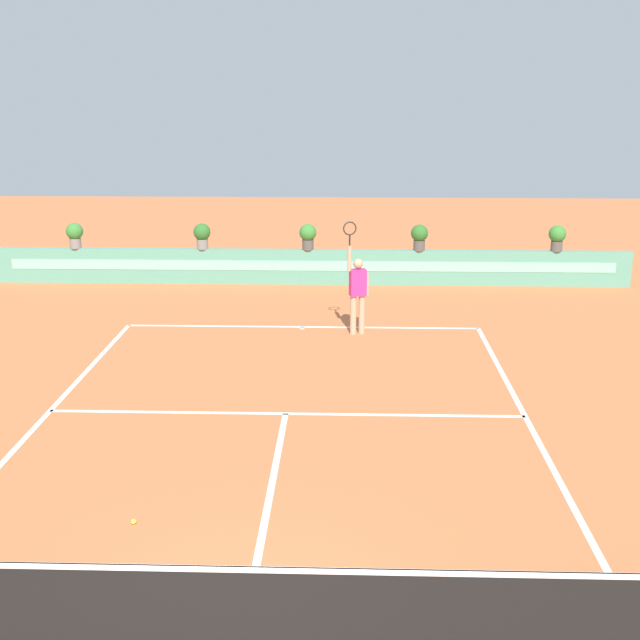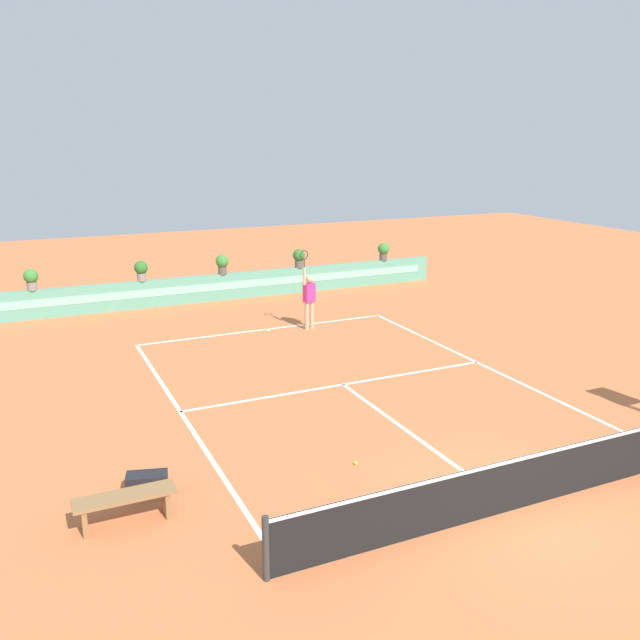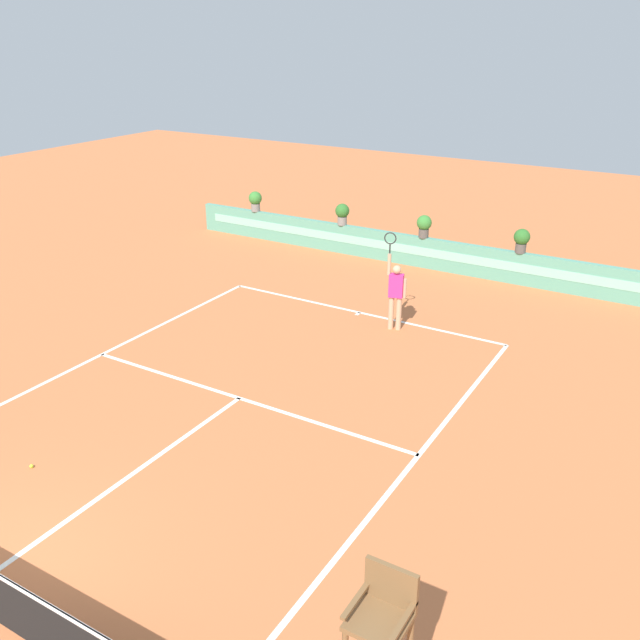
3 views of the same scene
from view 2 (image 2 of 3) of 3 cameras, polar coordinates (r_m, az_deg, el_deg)
name	(u,v)px [view 2 (image 2 of 3)]	position (r m, az deg, el deg)	size (l,w,h in m)	color
ground_plane	(350,390)	(16.53, 2.59, -5.96)	(60.00, 60.00, 0.00)	#C66B3D
court_lines	(337,380)	(17.13, 1.49, -5.16)	(8.32, 11.94, 0.01)	white
net	(517,482)	(11.81, 16.44, -13.04)	(8.92, 0.10, 1.00)	#333333
back_wall_barrier	(225,287)	(25.67, -8.08, 2.82)	(18.00, 0.21, 1.00)	#599E84
bench_courtside	(125,502)	(11.48, -16.24, -14.64)	(1.60, 0.44, 0.51)	olive
gear_bag	(147,483)	(12.36, -14.49, -13.29)	(0.70, 0.36, 0.36)	black
tennis_player	(309,297)	(21.39, -0.93, 1.96)	(0.60, 0.31, 2.58)	tan
tennis_ball_near_baseline	(356,463)	(12.97, 3.06, -12.06)	(0.07, 0.07, 0.07)	#CCE033
potted_plant_left	(141,270)	(24.81, -14.97, 4.17)	(0.48, 0.48, 0.72)	gray
potted_plant_far_right	(383,250)	(28.20, 5.41, 5.91)	(0.48, 0.48, 0.72)	#514C47
potted_plant_far_left	(31,278)	(24.49, -23.36, 3.28)	(0.48, 0.48, 0.72)	gray
potted_plant_right	(299,257)	(26.51, -1.81, 5.37)	(0.48, 0.48, 0.72)	#514C47
potted_plant_centre	(222,263)	(25.47, -8.32, 4.81)	(0.48, 0.48, 0.72)	#514C47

